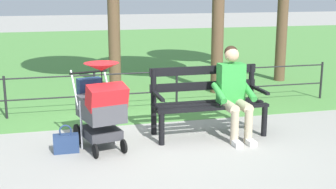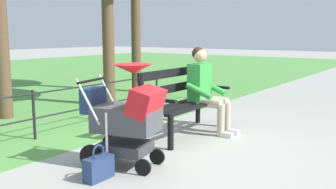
{
  "view_description": "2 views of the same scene",
  "coord_description": "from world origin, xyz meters",
  "px_view_note": "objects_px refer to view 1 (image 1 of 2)",
  "views": [
    {
      "loc": [
        1.36,
        5.9,
        2.07
      ],
      "look_at": [
        -0.15,
        -0.05,
        0.63
      ],
      "focal_mm": 49.1,
      "sensor_mm": 36.0,
      "label": 1
    },
    {
      "loc": [
        3.86,
        2.91,
        1.47
      ],
      "look_at": [
        0.05,
        0.2,
        0.72
      ],
      "focal_mm": 40.81,
      "sensor_mm": 36.0,
      "label": 2
    }
  ],
  "objects_px": {
    "park_bench": "(207,98)",
    "handbag": "(66,143)",
    "stroller": "(101,105)",
    "person_on_bench": "(234,90)"
  },
  "relations": [
    {
      "from": "park_bench",
      "to": "handbag",
      "type": "bearing_deg",
      "value": 8.76
    },
    {
      "from": "park_bench",
      "to": "stroller",
      "type": "distance_m",
      "value": 1.57
    },
    {
      "from": "stroller",
      "to": "handbag",
      "type": "xyz_separation_m",
      "value": [
        0.46,
        0.01,
        -0.47
      ]
    },
    {
      "from": "park_bench",
      "to": "person_on_bench",
      "type": "relative_size",
      "value": 1.26
    },
    {
      "from": "park_bench",
      "to": "person_on_bench",
      "type": "bearing_deg",
      "value": 144.06
    },
    {
      "from": "park_bench",
      "to": "handbag",
      "type": "relative_size",
      "value": 4.34
    },
    {
      "from": "park_bench",
      "to": "stroller",
      "type": "relative_size",
      "value": 1.39
    },
    {
      "from": "park_bench",
      "to": "handbag",
      "type": "height_order",
      "value": "park_bench"
    },
    {
      "from": "person_on_bench",
      "to": "park_bench",
      "type": "bearing_deg",
      "value": -35.94
    },
    {
      "from": "park_bench",
      "to": "stroller",
      "type": "height_order",
      "value": "stroller"
    }
  ]
}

